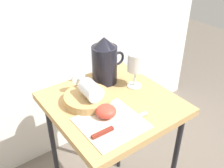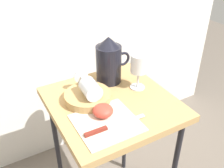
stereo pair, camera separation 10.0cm
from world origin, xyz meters
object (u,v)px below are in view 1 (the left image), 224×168
pitcher (105,64)px  apple_half_left (106,111)px  table (112,116)px  basket_tray (88,99)px  knife (113,128)px  wine_glass_upright (136,64)px  wine_glass_tipped_near (90,90)px

pitcher → apple_half_left: pitcher is taller
table → basket_tray: basket_tray is taller
basket_tray → knife: size_ratio=0.78×
pitcher → apple_half_left: bearing=-123.9°
wine_glass_upright → wine_glass_tipped_near: bearing=-180.0°
wine_glass_upright → apple_half_left: (-0.22, -0.10, -0.08)m
basket_tray → wine_glass_upright: (0.23, -0.02, 0.09)m
pitcher → wine_glass_tipped_near: size_ratio=1.39×
apple_half_left → knife: size_ratio=0.32×
table → knife: bearing=-125.5°
wine_glass_upright → apple_half_left: 0.26m
pitcher → wine_glass_tipped_near: 0.18m
wine_glass_tipped_near → apple_half_left: bearing=-88.1°
wine_glass_tipped_near → wine_glass_upright: bearing=0.0°
wine_glass_upright → basket_tray: bearing=175.3°
apple_half_left → basket_tray: bearing=93.6°
table → pitcher: bearing=65.7°
basket_tray → knife: bearing=-94.9°
table → knife: (-0.10, -0.14, 0.09)m
table → wine_glass_tipped_near: 0.17m
table → wine_glass_upright: wine_glass_upright is taller
table → wine_glass_upright: bearing=11.8°
table → apple_half_left: (-0.08, -0.07, 0.11)m
wine_glass_upright → wine_glass_tipped_near: wine_glass_upright is taller
basket_tray → knife: (-0.02, -0.19, -0.01)m
pitcher → knife: (-0.17, -0.29, -0.08)m
knife → wine_glass_upright: bearing=35.0°
wine_glass_tipped_near → pitcher: bearing=37.7°
wine_glass_tipped_near → basket_tray: bearing=102.5°
basket_tray → wine_glass_tipped_near: wine_glass_tipped_near is taller
pitcher → wine_glass_upright: 0.14m
knife → table: bearing=54.5°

